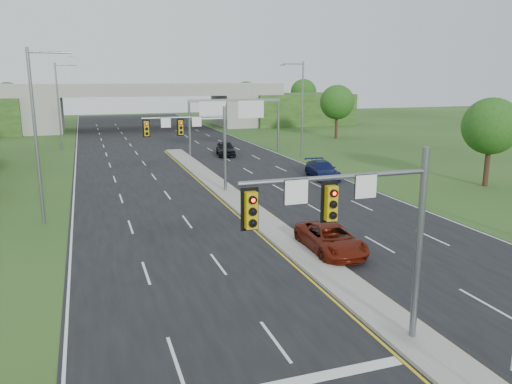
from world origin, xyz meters
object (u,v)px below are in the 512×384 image
object	(u,v)px
car_far_c	(225,148)
overpass	(144,109)
signal_mast_far	(197,136)
car_far_b	(322,170)
sign_gantry	(234,111)
signal_mast_near	(364,220)
car_far_a	(331,239)

from	to	relation	value
car_far_c	overpass	bearing A→B (deg)	107.91
signal_mast_far	car_far_b	bearing A→B (deg)	12.85
sign_gantry	car_far_b	size ratio (longest dim) A/B	2.15
sign_gantry	signal_mast_near	bearing A→B (deg)	-101.25
car_far_b	signal_mast_near	bearing A→B (deg)	-106.66
signal_mast_near	sign_gantry	size ratio (longest dim) A/B	0.60
car_far_b	car_far_c	bearing A→B (deg)	114.20
signal_mast_near	car_far_b	xyz separation A→B (m)	(12.42, 27.83, -3.92)
overpass	car_far_c	world-z (taller)	overpass
sign_gantry	car_far_a	xyz separation A→B (m)	(-5.18, -35.64, -4.48)
signal_mast_near	signal_mast_far	size ratio (longest dim) A/B	1.00
sign_gantry	overpass	bearing A→B (deg)	100.79
signal_mast_near	car_far_b	world-z (taller)	signal_mast_near
car_far_b	sign_gantry	bearing A→B (deg)	108.85
signal_mast_near	sign_gantry	bearing A→B (deg)	78.75
signal_mast_far	car_far_a	bearing A→B (deg)	-76.48
sign_gantry	overpass	world-z (taller)	overpass
overpass	car_far_a	world-z (taller)	overpass
signal_mast_near	car_far_a	bearing A→B (deg)	68.08
signal_mast_far	sign_gantry	size ratio (longest dim) A/B	0.60
signal_mast_near	car_far_a	distance (m)	10.83
signal_mast_far	sign_gantry	xyz separation A→B (m)	(8.95, 19.99, 0.51)
signal_mast_far	signal_mast_near	bearing A→B (deg)	-90.00
signal_mast_far	sign_gantry	world-z (taller)	signal_mast_far
overpass	car_far_c	size ratio (longest dim) A/B	15.81
signal_mast_far	car_far_c	world-z (taller)	signal_mast_far
car_far_a	car_far_c	size ratio (longest dim) A/B	1.06
sign_gantry	car_far_a	size ratio (longest dim) A/B	2.17
sign_gantry	car_far_c	bearing A→B (deg)	-144.73
overpass	car_far_b	world-z (taller)	overpass
car_far_b	car_far_a	bearing A→B (deg)	-107.71
signal_mast_near	car_far_b	size ratio (longest dim) A/B	1.30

